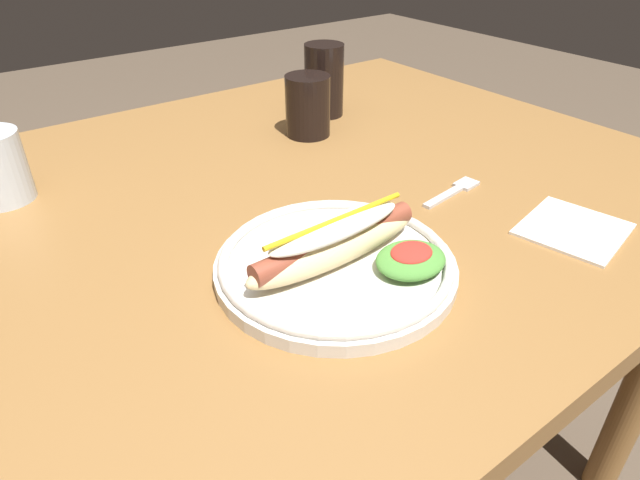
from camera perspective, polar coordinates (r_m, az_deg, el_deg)
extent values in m
cube|color=olive|center=(0.83, -4.22, 3.95)|extent=(1.29, 0.98, 0.04)
cylinder|color=olive|center=(1.58, 5.30, 3.50)|extent=(0.06, 0.06, 0.70)
cylinder|color=silver|center=(0.64, 1.61, -2.83)|extent=(0.28, 0.28, 0.02)
torus|color=silver|center=(0.63, 1.63, -1.94)|extent=(0.27, 0.27, 0.01)
ellipsoid|color=beige|center=(0.62, 1.65, -0.73)|extent=(0.24, 0.05, 0.04)
cylinder|color=brown|center=(0.62, 1.66, -0.13)|extent=(0.22, 0.03, 0.03)
ellipsoid|color=silver|center=(0.61, 1.69, 1.32)|extent=(0.18, 0.05, 0.02)
cylinder|color=yellow|center=(0.60, 1.70, 2.13)|extent=(0.19, 0.01, 0.01)
ellipsoid|color=#4C8C38|center=(0.62, 9.39, -2.10)|extent=(0.08, 0.07, 0.02)
ellipsoid|color=red|center=(0.62, 9.47, -1.34)|extent=(0.05, 0.04, 0.01)
cube|color=silver|center=(0.82, 12.78, 4.41)|extent=(0.09, 0.02, 0.00)
cube|color=silver|center=(0.86, 15.04, 5.68)|extent=(0.04, 0.03, 0.00)
cylinder|color=black|center=(1.11, 0.42, 16.36)|extent=(0.08, 0.08, 0.14)
cylinder|color=black|center=(1.01, -1.29, 13.85)|extent=(0.08, 0.08, 0.11)
cube|color=white|center=(0.79, 24.96, 1.05)|extent=(0.15, 0.14, 0.00)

